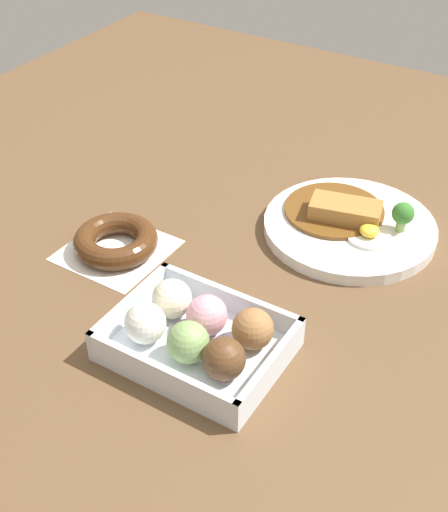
% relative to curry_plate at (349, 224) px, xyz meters
% --- Properties ---
extents(ground_plane, '(1.60, 1.60, 0.00)m').
position_rel_curry_plate_xyz_m(ground_plane, '(0.07, 0.16, -0.01)').
color(ground_plane, brown).
extents(curry_plate, '(0.25, 0.25, 0.06)m').
position_rel_curry_plate_xyz_m(curry_plate, '(0.00, 0.00, 0.00)').
color(curry_plate, white).
rests_on(curry_plate, ground_plane).
extents(donut_box, '(0.20, 0.16, 0.06)m').
position_rel_curry_plate_xyz_m(donut_box, '(0.05, 0.32, 0.01)').
color(donut_box, silver).
rests_on(donut_box, ground_plane).
extents(chocolate_ring_donut, '(0.14, 0.14, 0.03)m').
position_rel_curry_plate_xyz_m(chocolate_ring_donut, '(0.26, 0.22, 0.00)').
color(chocolate_ring_donut, white).
rests_on(chocolate_ring_donut, ground_plane).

